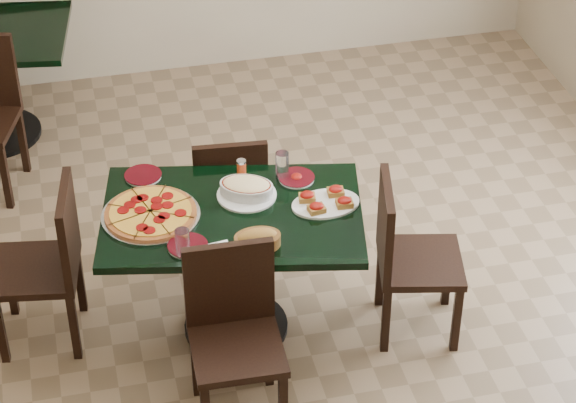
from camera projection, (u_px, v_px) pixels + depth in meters
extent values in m
plane|color=brown|center=(271.00, 320.00, 5.88)|extent=(5.50, 5.50, 0.00)
cube|color=black|center=(232.00, 216.00, 5.40)|extent=(1.38, 1.04, 0.04)
cylinder|color=black|center=(234.00, 276.00, 5.62)|extent=(0.11, 0.11, 0.71)
cylinder|color=black|center=(236.00, 326.00, 5.82)|extent=(0.54, 0.54, 0.03)
cube|color=black|center=(229.00, 194.00, 6.11)|extent=(0.42, 0.42, 0.04)
cube|color=black|center=(231.00, 178.00, 5.83)|extent=(0.39, 0.07, 0.42)
cube|color=black|center=(256.00, 205.00, 6.38)|extent=(0.04, 0.04, 0.38)
cube|color=black|center=(263.00, 240.00, 6.12)|extent=(0.04, 0.04, 0.38)
cube|color=black|center=(198.00, 210.00, 6.34)|extent=(0.04, 0.04, 0.38)
cube|color=black|center=(203.00, 245.00, 6.08)|extent=(0.04, 0.04, 0.38)
cube|color=black|center=(237.00, 350.00, 5.09)|extent=(0.43, 0.43, 0.04)
cube|color=black|center=(229.00, 283.00, 5.10)|extent=(0.42, 0.05, 0.44)
cube|color=black|center=(196.00, 363.00, 5.33)|extent=(0.04, 0.04, 0.40)
cube|color=black|center=(269.00, 353.00, 5.39)|extent=(0.04, 0.04, 0.40)
cube|color=black|center=(420.00, 263.00, 5.59)|extent=(0.49, 0.49, 0.04)
cube|color=black|center=(386.00, 225.00, 5.45)|extent=(0.13, 0.41, 0.44)
cube|color=black|center=(457.00, 319.00, 5.58)|extent=(0.05, 0.05, 0.40)
cube|color=black|center=(386.00, 320.00, 5.58)|extent=(0.05, 0.05, 0.40)
cube|color=black|center=(447.00, 273.00, 5.87)|extent=(0.05, 0.05, 0.40)
cube|color=black|center=(380.00, 274.00, 5.86)|extent=(0.05, 0.05, 0.40)
cube|color=black|center=(35.00, 270.00, 5.54)|extent=(0.48, 0.48, 0.04)
cube|color=black|center=(68.00, 229.00, 5.40)|extent=(0.11, 0.42, 0.45)
cube|color=black|center=(10.00, 283.00, 5.80)|extent=(0.05, 0.05, 0.41)
cube|color=black|center=(80.00, 280.00, 5.82)|extent=(0.05, 0.05, 0.41)
cube|color=black|center=(1.00, 330.00, 5.52)|extent=(0.05, 0.05, 0.41)
cube|color=black|center=(74.00, 327.00, 5.54)|extent=(0.05, 0.05, 0.41)
cube|color=black|center=(5.00, 177.00, 6.55)|extent=(0.05, 0.05, 0.43)
cube|color=black|center=(23.00, 141.00, 6.86)|extent=(0.05, 0.05, 0.43)
cylinder|color=silver|center=(151.00, 215.00, 5.36)|extent=(0.47, 0.47, 0.01)
cylinder|color=brown|center=(151.00, 213.00, 5.35)|extent=(0.44, 0.44, 0.02)
cylinder|color=gold|center=(150.00, 211.00, 5.34)|extent=(0.39, 0.39, 0.01)
cylinder|color=silver|center=(247.00, 195.00, 5.49)|extent=(0.29, 0.29, 0.01)
ellipsoid|color=beige|center=(246.00, 184.00, 5.45)|extent=(0.28, 0.24, 0.04)
ellipsoid|color=olive|center=(257.00, 237.00, 5.14)|extent=(0.19, 0.09, 0.08)
cylinder|color=silver|center=(188.00, 246.00, 5.17)|extent=(0.18, 0.18, 0.01)
cylinder|color=#360309|center=(188.00, 245.00, 5.16)|extent=(0.19, 0.19, 0.00)
cylinder|color=silver|center=(297.00, 178.00, 5.60)|extent=(0.18, 0.18, 0.01)
cylinder|color=#360309|center=(297.00, 177.00, 5.60)|extent=(0.18, 0.18, 0.00)
ellipsoid|color=#A1080A|center=(297.00, 177.00, 5.60)|extent=(0.06, 0.06, 0.03)
cylinder|color=silver|center=(143.00, 176.00, 5.62)|extent=(0.18, 0.18, 0.01)
cylinder|color=#360309|center=(143.00, 175.00, 5.62)|extent=(0.19, 0.19, 0.00)
cube|color=white|center=(216.00, 253.00, 5.13)|extent=(0.18, 0.18, 0.00)
cube|color=silver|center=(221.00, 252.00, 5.13)|extent=(0.03, 0.15, 0.00)
cylinder|color=white|center=(282.00, 165.00, 5.58)|extent=(0.07, 0.07, 0.14)
cylinder|color=white|center=(183.00, 243.00, 5.08)|extent=(0.07, 0.07, 0.14)
cylinder|color=red|center=(241.00, 168.00, 5.62)|extent=(0.05, 0.05, 0.07)
cylinder|color=silver|center=(241.00, 162.00, 5.60)|extent=(0.05, 0.05, 0.01)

